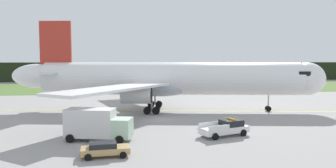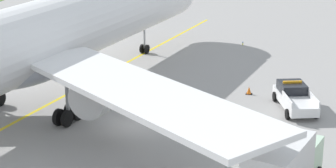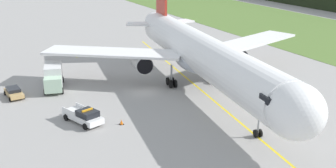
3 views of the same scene
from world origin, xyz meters
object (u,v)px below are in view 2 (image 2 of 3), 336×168
Objects in this scene: apron_cone at (249,90)px; ops_pickup_truck at (294,97)px; airliner at (44,38)px; catering_truck at (283,167)px.

ops_pickup_truck is at bearing -122.05° from apron_cone.
airliner is at bearing 114.69° from apron_cone.
apron_cone is at bearing 57.95° from ops_pickup_truck.
airliner is at bearing 62.34° from catering_truck.
apron_cone is (16.67, 4.32, -1.51)m from catering_truck.
airliner is 19.47m from ops_pickup_truck.
airliner is 8.70× the size of ops_pickup_truck.
apron_cone is (2.38, 3.81, -0.60)m from ops_pickup_truck.
airliner is 7.19× the size of catering_truck.
catering_truck reaches higher than ops_pickup_truck.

